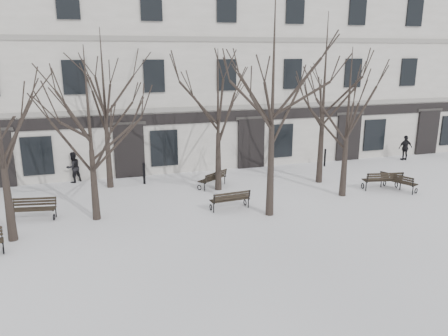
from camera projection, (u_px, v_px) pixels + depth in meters
name	position (u px, v px, depth m)	size (l,w,h in m)	color
ground	(237.00, 222.00, 17.55)	(100.00, 100.00, 0.00)	white
building	(174.00, 70.00, 28.12)	(40.40, 10.20, 11.40)	silver
tree_1	(89.00, 114.00, 16.77)	(4.83, 4.83, 6.89)	black
tree_2	(273.00, 77.00, 16.89)	(6.35, 6.35, 9.06)	black
tree_3	(349.00, 105.00, 19.72)	(4.80, 4.80, 6.85)	black
tree_4	(104.00, 90.00, 20.86)	(5.42, 5.42, 7.75)	black
tree_5	(218.00, 104.00, 20.64)	(4.75, 4.75, 6.78)	black
tree_6	(325.00, 79.00, 21.61)	(5.96, 5.96, 8.52)	black
bench_1	(230.00, 199.00, 18.83)	(1.77, 0.78, 0.87)	black
bench_2	(383.00, 180.00, 21.56)	(1.96, 0.99, 0.95)	black
bench_3	(34.00, 208.00, 17.75)	(1.80, 0.91, 0.87)	black
bench_4	(213.00, 178.00, 21.97)	(1.70, 1.44, 0.85)	black
bench_5	(398.00, 181.00, 21.43)	(1.27, 1.81, 0.87)	black
bollard_a	(144.00, 173.00, 22.49)	(0.15, 0.15, 1.13)	black
bollard_b	(325.00, 157.00, 25.98)	(0.14, 0.14, 1.08)	black
pedestrian_b	(75.00, 182.00, 22.94)	(0.79, 0.61, 1.62)	black
pedestrian_c	(404.00, 160.00, 27.65)	(0.93, 0.39, 1.59)	black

